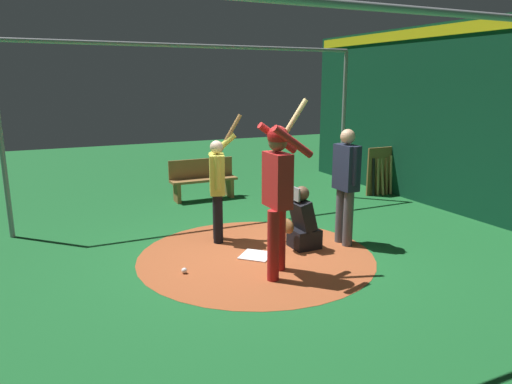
% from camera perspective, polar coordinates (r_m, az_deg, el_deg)
% --- Properties ---
extents(ground_plane, '(26.36, 26.36, 0.00)m').
position_cam_1_polar(ground_plane, '(6.87, -0.00, -7.74)').
color(ground_plane, '#195B28').
extents(dirt_circle, '(3.39, 3.39, 0.01)m').
position_cam_1_polar(dirt_circle, '(6.87, -0.00, -7.71)').
color(dirt_circle, '#9E4C28').
rests_on(dirt_circle, ground).
extents(home_plate, '(0.59, 0.59, 0.01)m').
position_cam_1_polar(home_plate, '(6.86, -0.00, -7.64)').
color(home_plate, white).
rests_on(home_plate, dirt_circle).
extents(batter, '(0.68, 0.49, 2.25)m').
position_cam_1_polar(batter, '(5.90, 2.68, 0.86)').
color(batter, maroon).
rests_on(batter, ground).
extents(catcher, '(0.58, 0.40, 0.96)m').
position_cam_1_polar(catcher, '(7.11, 5.58, -3.86)').
color(catcher, black).
rests_on(catcher, ground).
extents(umpire, '(0.22, 0.49, 1.77)m').
position_cam_1_polar(umpire, '(7.24, 10.79, 1.38)').
color(umpire, '#4C4C51').
rests_on(umpire, ground).
extents(visitor, '(0.63, 0.51, 1.97)m').
position_cam_1_polar(visitor, '(7.29, -4.65, 0.99)').
color(visitor, black).
rests_on(visitor, ground).
extents(back_wall, '(0.22, 10.36, 3.53)m').
position_cam_1_polar(back_wall, '(9.28, 26.13, 7.71)').
color(back_wall, '#0C3D26').
rests_on(back_wall, ground).
extents(cage_frame, '(6.48, 5.01, 3.09)m').
position_cam_1_polar(cage_frame, '(6.42, -0.00, 11.01)').
color(cage_frame, gray).
rests_on(cage_frame, ground).
extents(bat_rack, '(0.94, 0.20, 1.05)m').
position_cam_1_polar(bat_rack, '(10.84, 15.33, 2.30)').
color(bat_rack, olive).
rests_on(bat_rack, ground).
extents(bench, '(1.41, 0.36, 0.85)m').
position_cam_1_polar(bench, '(10.08, -6.42, 1.57)').
color(bench, olive).
rests_on(bench, ground).
extents(baseball_0, '(0.07, 0.07, 0.07)m').
position_cam_1_polar(baseball_0, '(6.33, -8.65, -9.35)').
color(baseball_0, white).
rests_on(baseball_0, dirt_circle).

